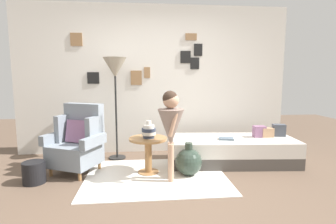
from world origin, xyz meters
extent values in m
plane|color=brown|center=(0.00, 0.00, 0.00)|extent=(12.00, 12.00, 0.00)
cube|color=silver|center=(0.00, 1.95, 1.30)|extent=(4.80, 0.10, 2.60)
cube|color=black|center=(0.78, 1.90, 1.83)|extent=(0.15, 0.02, 0.21)
cube|color=gray|center=(0.78, 1.89, 1.83)|extent=(0.12, 0.01, 0.16)
cube|color=black|center=(0.56, 1.90, 1.70)|extent=(0.18, 0.02, 0.21)
cube|color=#A1A199|center=(0.56, 1.89, 1.70)|extent=(0.14, 0.01, 0.17)
cube|color=black|center=(-1.06, 1.90, 1.34)|extent=(0.20, 0.02, 0.20)
cube|color=#9C9C96|center=(-1.06, 1.89, 1.34)|extent=(0.16, 0.01, 0.15)
cube|color=olive|center=(-0.13, 1.90, 1.43)|extent=(0.11, 0.02, 0.19)
cube|color=#A3A397|center=(-0.13, 1.89, 1.43)|extent=(0.08, 0.01, 0.15)
cube|color=olive|center=(-0.32, 1.90, 1.34)|extent=(0.19, 0.02, 0.25)
cube|color=#969696|center=(-0.32, 1.89, 1.34)|extent=(0.15, 0.01, 0.19)
cube|color=olive|center=(-1.31, 1.90, 1.98)|extent=(0.20, 0.02, 0.22)
cube|color=slate|center=(-1.31, 1.89, 1.98)|extent=(0.15, 0.01, 0.17)
cube|color=olive|center=(0.65, 1.90, 2.05)|extent=(0.20, 0.02, 0.12)
cube|color=#989895|center=(0.65, 1.89, 2.05)|extent=(0.16, 0.01, 0.09)
cube|color=black|center=(0.72, 1.90, 1.59)|extent=(0.16, 0.02, 0.20)
cube|color=gray|center=(0.72, 1.89, 1.59)|extent=(0.12, 0.01, 0.16)
cube|color=silver|center=(-0.05, 0.65, 0.01)|extent=(1.90, 1.45, 0.01)
cylinder|color=#9E7042|center=(-1.49, 0.81, 0.06)|extent=(0.04, 0.04, 0.12)
cylinder|color=#9E7042|center=(-1.05, 0.61, 0.06)|extent=(0.04, 0.04, 0.12)
cylinder|color=#9E7042|center=(-1.30, 1.22, 0.06)|extent=(0.04, 0.04, 0.12)
cylinder|color=#9E7042|center=(-0.86, 1.01, 0.06)|extent=(0.04, 0.04, 0.12)
cube|color=gray|center=(-1.17, 0.91, 0.27)|extent=(0.78, 0.76, 0.30)
cube|color=gray|center=(-1.08, 1.12, 0.70)|extent=(0.60, 0.38, 0.55)
cube|color=gray|center=(-1.37, 1.11, 0.61)|extent=(0.20, 0.31, 0.39)
cube|color=gray|center=(-0.90, 0.89, 0.61)|extent=(0.20, 0.31, 0.39)
cube|color=gray|center=(-1.48, 1.03, 0.49)|extent=(0.29, 0.49, 0.14)
cube|color=gray|center=(-0.88, 0.75, 0.49)|extent=(0.29, 0.49, 0.14)
cube|color=gray|center=(-1.13, 1.00, 0.58)|extent=(0.40, 0.30, 0.33)
cube|color=#4C4742|center=(1.20, 1.11, 0.09)|extent=(1.96, 0.95, 0.18)
cube|color=silver|center=(1.20, 1.11, 0.29)|extent=(1.96, 0.95, 0.22)
cube|color=#474C56|center=(1.98, 1.17, 0.50)|extent=(0.21, 0.15, 0.19)
cube|color=tan|center=(1.76, 1.13, 0.47)|extent=(0.19, 0.12, 0.15)
cube|color=gray|center=(1.63, 1.14, 0.49)|extent=(0.19, 0.12, 0.18)
cylinder|color=#9E7042|center=(-0.15, 0.80, 0.01)|extent=(0.29, 0.29, 0.02)
cylinder|color=#9E7042|center=(-0.15, 0.80, 0.25)|extent=(0.10, 0.10, 0.46)
cylinder|color=#9E7042|center=(-0.15, 0.80, 0.50)|extent=(0.54, 0.54, 0.03)
cylinder|color=#2D384C|center=(-0.14, 0.78, 0.53)|extent=(0.16, 0.16, 0.05)
cylinder|color=silver|center=(-0.14, 0.78, 0.58)|extent=(0.19, 0.19, 0.05)
cylinder|color=#2D384C|center=(-0.14, 0.78, 0.63)|extent=(0.19, 0.19, 0.05)
cylinder|color=silver|center=(-0.14, 0.78, 0.67)|extent=(0.16, 0.16, 0.05)
cylinder|color=silver|center=(-0.14, 0.78, 0.73)|extent=(0.07, 0.07, 0.06)
cylinder|color=black|center=(-0.65, 1.53, 0.01)|extent=(0.28, 0.28, 0.02)
cylinder|color=black|center=(-0.65, 1.53, 0.80)|extent=(0.03, 0.03, 1.56)
cone|color=#9E937F|center=(-0.65, 1.53, 1.50)|extent=(0.38, 0.38, 0.32)
cylinder|color=tan|center=(0.14, 0.44, 0.25)|extent=(0.07, 0.07, 0.50)
cylinder|color=tan|center=(0.14, 0.54, 0.25)|extent=(0.07, 0.07, 0.50)
cone|color=gray|center=(0.14, 0.49, 0.71)|extent=(0.34, 0.34, 0.48)
cylinder|color=gray|center=(0.14, 0.49, 0.87)|extent=(0.17, 0.17, 0.18)
cylinder|color=tan|center=(0.16, 0.37, 0.78)|extent=(0.13, 0.05, 0.32)
cylinder|color=tan|center=(0.16, 0.61, 0.78)|extent=(0.13, 0.05, 0.32)
sphere|color=tan|center=(0.14, 0.49, 1.06)|extent=(0.20, 0.20, 0.20)
sphere|color=#38281E|center=(0.13, 0.49, 1.09)|extent=(0.19, 0.19, 0.19)
cube|color=slate|center=(1.06, 1.03, 0.42)|extent=(0.25, 0.21, 0.03)
sphere|color=#2D3D33|center=(0.41, 0.66, 0.19)|extent=(0.37, 0.37, 0.37)
cylinder|color=#2D3D33|center=(0.41, 0.66, 0.41)|extent=(0.10, 0.10, 0.09)
cylinder|color=black|center=(-1.61, 0.58, 0.14)|extent=(0.28, 0.28, 0.28)
camera|label=1|loc=(-0.22, -2.81, 1.36)|focal=28.14mm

